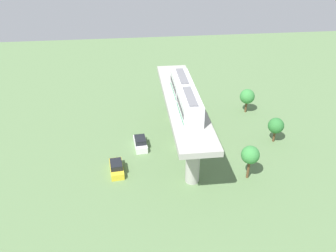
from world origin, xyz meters
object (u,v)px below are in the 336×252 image
(tree_near_viaduct, at_px, (247,97))
(parked_car_white, at_px, (140,143))
(tree_mid_lot, at_px, (276,126))
(train, at_px, (186,96))
(parked_car_yellow, at_px, (117,168))
(tree_far_corner, at_px, (250,155))

(tree_near_viaduct, bearing_deg, parked_car_white, 25.25)
(parked_car_white, bearing_deg, tree_mid_lot, 173.19)
(tree_near_viaduct, bearing_deg, train, 40.89)
(tree_mid_lot, bearing_deg, parked_car_yellow, 11.62)
(parked_car_white, bearing_deg, tree_near_viaduct, -159.35)
(parked_car_white, height_order, tree_far_corner, tree_far_corner)
(train, height_order, parked_car_yellow, train)
(parked_car_yellow, bearing_deg, parked_car_white, -126.98)
(parked_car_white, distance_m, tree_far_corner, 17.43)
(parked_car_white, distance_m, tree_mid_lot, 21.61)
(parked_car_white, distance_m, tree_near_viaduct, 22.30)
(parked_car_white, bearing_deg, parked_car_yellow, 54.00)
(parked_car_yellow, distance_m, tree_near_viaduct, 28.41)
(train, relative_size, parked_car_yellow, 3.11)
(train, bearing_deg, tree_near_viaduct, -139.11)
(tree_far_corner, bearing_deg, parked_car_white, -33.01)
(parked_car_yellow, xyz_separation_m, tree_far_corner, (-18.05, 3.35, 3.03))
(train, bearing_deg, parked_car_yellow, 20.42)
(tree_near_viaduct, xyz_separation_m, tree_mid_lot, (-1.43, 10.29, -0.29))
(tree_near_viaduct, xyz_separation_m, tree_far_corner, (5.66, 18.81, 0.60))
(tree_near_viaduct, distance_m, tree_far_corner, 19.65)
(parked_car_yellow, distance_m, parked_car_white, 7.03)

